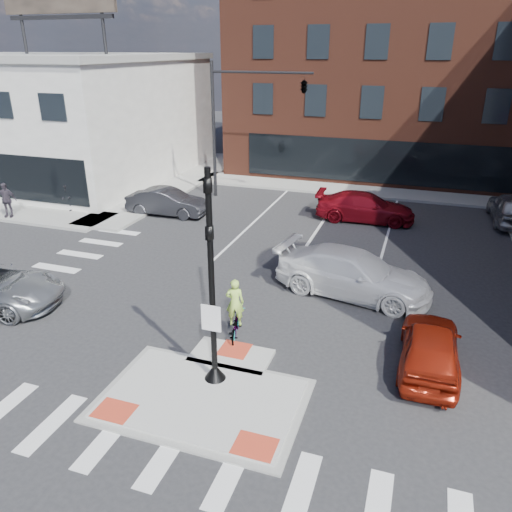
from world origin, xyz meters
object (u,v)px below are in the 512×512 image
at_px(cyclist, 235,318).
at_px(pedestrian_a, 67,198).
at_px(bg_car_silver, 512,208).
at_px(bg_car_dark, 167,202).
at_px(bg_car_red, 365,207).
at_px(red_sedan, 430,347).
at_px(white_pickup, 353,273).
at_px(pedestrian_b, 6,200).

bearing_deg(cyclist, pedestrian_a, -48.07).
xyz_separation_m(bg_car_silver, pedestrian_a, (-23.45, -6.17, 0.09)).
bearing_deg(cyclist, bg_car_dark, -66.71).
relative_size(bg_car_dark, bg_car_red, 0.86).
xyz_separation_m(red_sedan, cyclist, (-5.95, -0.22, -0.02)).
bearing_deg(white_pickup, bg_car_dark, 70.25).
xyz_separation_m(red_sedan, pedestrian_a, (-19.58, 8.98, 0.20)).
bearing_deg(bg_car_dark, cyclist, -145.02).
height_order(bg_car_red, pedestrian_a, pedestrian_a).
xyz_separation_m(bg_car_silver, cyclist, (-9.81, -15.37, -0.13)).
relative_size(red_sedan, cyclist, 2.03).
bearing_deg(white_pickup, pedestrian_b, 91.30).
bearing_deg(cyclist, red_sedan, 168.06).
relative_size(white_pickup, bg_car_red, 1.12).
height_order(bg_car_red, pedestrian_b, pedestrian_b).
distance_m(white_pickup, bg_car_silver, 12.96).
height_order(bg_car_silver, cyclist, cyclist).
distance_m(bg_car_dark, bg_car_red, 10.87).
height_order(pedestrian_a, pedestrian_b, pedestrian_b).
bearing_deg(pedestrian_a, red_sedan, 13.63).
xyz_separation_m(bg_car_silver, pedestrian_b, (-25.82, -8.17, 0.28)).
relative_size(bg_car_silver, cyclist, 2.35).
height_order(bg_car_silver, bg_car_red, bg_car_silver).
xyz_separation_m(cyclist, pedestrian_b, (-16.01, 7.20, 0.41)).
relative_size(red_sedan, pedestrian_b, 2.20).
bearing_deg(bg_car_dark, pedestrian_a, 103.27).
bearing_deg(pedestrian_a, bg_car_red, 52.52).
xyz_separation_m(bg_car_dark, bg_car_red, (10.57, 2.54, 0.02)).
xyz_separation_m(red_sedan, white_pickup, (-2.85, 4.06, 0.14)).
xyz_separation_m(white_pickup, bg_car_dark, (-11.28, 6.44, -0.11)).
bearing_deg(bg_car_silver, pedestrian_a, 12.18).
distance_m(red_sedan, pedestrian_b, 23.04).
relative_size(white_pickup, pedestrian_a, 3.88).
relative_size(white_pickup, cyclist, 2.86).
xyz_separation_m(white_pickup, bg_car_silver, (6.72, 11.08, -0.03)).
height_order(red_sedan, bg_car_red, bg_car_red).
bearing_deg(bg_car_red, red_sedan, -167.15).
height_order(bg_car_silver, pedestrian_b, pedestrian_b).
distance_m(pedestrian_a, pedestrian_b, 3.11).
bearing_deg(bg_car_red, pedestrian_b, 105.84).
relative_size(bg_car_silver, pedestrian_a, 3.19).
bearing_deg(red_sedan, pedestrian_b, -18.20).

